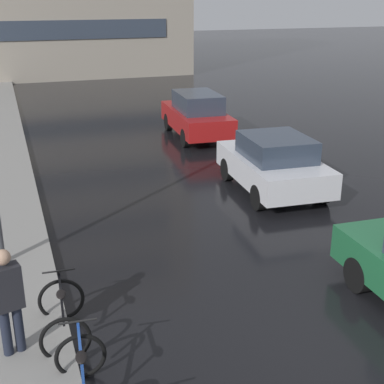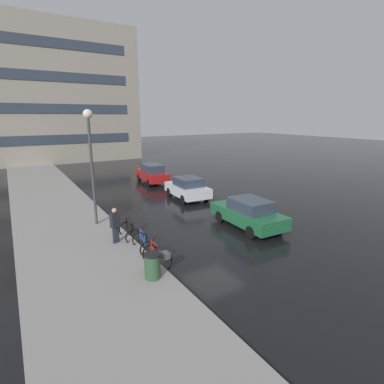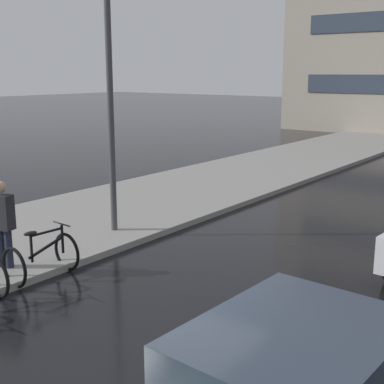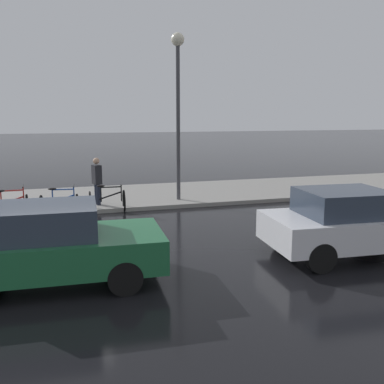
{
  "view_description": "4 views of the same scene",
  "coord_description": "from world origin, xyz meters",
  "px_view_note": "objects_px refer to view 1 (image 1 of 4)",
  "views": [
    {
      "loc": [
        -4.14,
        -5.52,
        4.99
      ],
      "look_at": [
        -0.83,
        3.87,
        1.29
      ],
      "focal_mm": 50.0,
      "sensor_mm": 36.0,
      "label": 1
    },
    {
      "loc": [
        -8.09,
        -11.09,
        5.68
      ],
      "look_at": [
        0.34,
        2.57,
        1.61
      ],
      "focal_mm": 28.0,
      "sensor_mm": 36.0,
      "label": 2
    },
    {
      "loc": [
        4.03,
        -4.01,
        3.68
      ],
      "look_at": [
        -2.02,
        3.96,
        1.43
      ],
      "focal_mm": 50.0,
      "sensor_mm": 36.0,
      "label": 3
    },
    {
      "loc": [
        10.44,
        0.36,
        3.2
      ],
      "look_at": [
        0.32,
        3.39,
        1.3
      ],
      "focal_mm": 40.0,
      "sensor_mm": 36.0,
      "label": 4
    }
  ],
  "objects_px": {
    "car_white": "(274,163)",
    "car_red": "(197,115)",
    "bicycle_third": "(63,316)",
    "bicycle_second": "(83,380)",
    "pedestrian": "(8,300)"
  },
  "relations": [
    {
      "from": "car_white",
      "to": "car_red",
      "type": "distance_m",
      "value": 6.15
    },
    {
      "from": "bicycle_third",
      "to": "car_red",
      "type": "relative_size",
      "value": 0.29
    },
    {
      "from": "bicycle_third",
      "to": "car_white",
      "type": "relative_size",
      "value": 0.31
    },
    {
      "from": "bicycle_second",
      "to": "car_white",
      "type": "relative_size",
      "value": 0.32
    },
    {
      "from": "pedestrian",
      "to": "car_white",
      "type": "bearing_deg",
      "value": 36.81
    },
    {
      "from": "bicycle_second",
      "to": "car_white",
      "type": "bearing_deg",
      "value": 46.65
    },
    {
      "from": "bicycle_second",
      "to": "car_white",
      "type": "distance_m",
      "value": 8.74
    },
    {
      "from": "bicycle_third",
      "to": "pedestrian",
      "type": "relative_size",
      "value": 0.68
    },
    {
      "from": "car_white",
      "to": "car_red",
      "type": "xyz_separation_m",
      "value": [
        0.06,
        6.15,
        0.05
      ]
    },
    {
      "from": "bicycle_second",
      "to": "pedestrian",
      "type": "height_order",
      "value": "pedestrian"
    },
    {
      "from": "car_white",
      "to": "bicycle_third",
      "type": "bearing_deg",
      "value": -141.48
    },
    {
      "from": "bicycle_third",
      "to": "car_white",
      "type": "bearing_deg",
      "value": 38.52
    },
    {
      "from": "bicycle_third",
      "to": "car_red",
      "type": "xyz_separation_m",
      "value": [
        6.12,
        10.98,
        0.42
      ]
    },
    {
      "from": "car_white",
      "to": "pedestrian",
      "type": "distance_m",
      "value": 8.49
    },
    {
      "from": "car_red",
      "to": "bicycle_third",
      "type": "bearing_deg",
      "value": -119.15
    }
  ]
}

